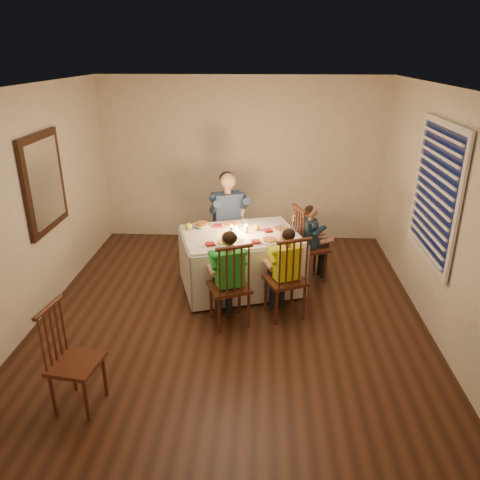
# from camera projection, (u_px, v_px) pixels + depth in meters

# --- Properties ---
(ground) EXTENTS (5.00, 5.00, 0.00)m
(ground) POSITION_uv_depth(u_px,v_px,m) (232.00, 312.00, 5.65)
(ground) COLOR black
(ground) RESTS_ON ground
(wall_left) EXTENTS (0.02, 5.00, 2.60)m
(wall_left) POSITION_uv_depth(u_px,v_px,m) (32.00, 207.00, 5.26)
(wall_left) COLOR beige
(wall_left) RESTS_ON ground
(wall_right) EXTENTS (0.02, 5.00, 2.60)m
(wall_right) POSITION_uv_depth(u_px,v_px,m) (439.00, 214.00, 5.05)
(wall_right) COLOR beige
(wall_right) RESTS_ON ground
(wall_back) EXTENTS (4.50, 0.02, 2.60)m
(wall_back) POSITION_uv_depth(u_px,v_px,m) (242.00, 160.00, 7.47)
(wall_back) COLOR beige
(wall_back) RESTS_ON ground
(ceiling) EXTENTS (5.00, 5.00, 0.00)m
(ceiling) POSITION_uv_depth(u_px,v_px,m) (230.00, 87.00, 4.66)
(ceiling) COLOR white
(ceiling) RESTS_ON wall_back
(dining_table) EXTENTS (1.72, 1.45, 0.74)m
(dining_table) POSITION_uv_depth(u_px,v_px,m) (240.00, 249.00, 6.04)
(dining_table) COLOR silver
(dining_table) RESTS_ON ground
(chair_adult) EXTENTS (0.55, 0.54, 1.05)m
(chair_adult) POSITION_uv_depth(u_px,v_px,m) (229.00, 262.00, 6.98)
(chair_adult) COLOR #3E1A10
(chair_adult) RESTS_ON ground
(chair_near_left) EXTENTS (0.55, 0.54, 1.05)m
(chair_near_left) POSITION_uv_depth(u_px,v_px,m) (230.00, 322.00, 5.43)
(chair_near_left) COLOR #3E1A10
(chair_near_left) RESTS_ON ground
(chair_near_right) EXTENTS (0.55, 0.54, 1.05)m
(chair_near_right) POSITION_uv_depth(u_px,v_px,m) (284.00, 315.00, 5.60)
(chair_near_right) COLOR #3E1A10
(chair_near_right) RESTS_ON ground
(chair_end) EXTENTS (0.53, 0.54, 1.05)m
(chair_end) POSITION_uv_depth(u_px,v_px,m) (308.00, 278.00, 6.50)
(chair_end) COLOR #3E1A10
(chair_end) RESTS_ON ground
(chair_extra) EXTENTS (0.45, 0.46, 0.99)m
(chair_extra) POSITION_uv_depth(u_px,v_px,m) (82.00, 404.00, 4.18)
(chair_extra) COLOR #3E1A10
(chair_extra) RESTS_ON ground
(adult) EXTENTS (0.66, 0.63, 1.37)m
(adult) POSITION_uv_depth(u_px,v_px,m) (229.00, 262.00, 6.98)
(adult) COLOR #334B80
(adult) RESTS_ON ground
(child_green) EXTENTS (0.51, 0.49, 1.15)m
(child_green) POSITION_uv_depth(u_px,v_px,m) (230.00, 322.00, 5.43)
(child_green) COLOR green
(child_green) RESTS_ON ground
(child_yellow) EXTENTS (0.48, 0.46, 1.11)m
(child_yellow) POSITION_uv_depth(u_px,v_px,m) (284.00, 315.00, 5.60)
(child_yellow) COLOR #EEF31A
(child_yellow) RESTS_ON ground
(child_teal) EXTENTS (0.41, 0.43, 1.06)m
(child_teal) POSITION_uv_depth(u_px,v_px,m) (308.00, 278.00, 6.50)
(child_teal) COLOR #192E3F
(child_teal) RESTS_ON ground
(setting_adult) EXTENTS (0.32, 0.32, 0.02)m
(setting_adult) POSITION_uv_depth(u_px,v_px,m) (231.00, 225.00, 6.23)
(setting_adult) COLOR white
(setting_adult) RESTS_ON dining_table
(setting_green) EXTENTS (0.32, 0.32, 0.02)m
(setting_green) POSITION_uv_depth(u_px,v_px,m) (225.00, 243.00, 5.64)
(setting_green) COLOR white
(setting_green) RESTS_ON dining_table
(setting_yellow) EXTENTS (0.32, 0.32, 0.02)m
(setting_yellow) POSITION_uv_depth(u_px,v_px,m) (270.00, 241.00, 5.70)
(setting_yellow) COLOR white
(setting_yellow) RESTS_ON dining_table
(setting_teal) EXTENTS (0.32, 0.32, 0.02)m
(setting_teal) POSITION_uv_depth(u_px,v_px,m) (281.00, 230.00, 6.05)
(setting_teal) COLOR white
(setting_teal) RESTS_ON dining_table
(candle_left) EXTENTS (0.06, 0.06, 0.10)m
(candle_left) POSITION_uv_depth(u_px,v_px,m) (232.00, 231.00, 5.91)
(candle_left) COLOR silver
(candle_left) RESTS_ON dining_table
(candle_right) EXTENTS (0.06, 0.06, 0.10)m
(candle_right) POSITION_uv_depth(u_px,v_px,m) (246.00, 229.00, 5.95)
(candle_right) COLOR silver
(candle_right) RESTS_ON dining_table
(squash) EXTENTS (0.09, 0.09, 0.09)m
(squash) POSITION_uv_depth(u_px,v_px,m) (189.00, 226.00, 6.07)
(squash) COLOR yellow
(squash) RESTS_ON dining_table
(orange_fruit) EXTENTS (0.08, 0.08, 0.08)m
(orange_fruit) POSITION_uv_depth(u_px,v_px,m) (256.00, 228.00, 6.04)
(orange_fruit) COLOR orange
(orange_fruit) RESTS_ON dining_table
(serving_bowl) EXTENTS (0.30, 0.30, 0.05)m
(serving_bowl) POSITION_uv_depth(u_px,v_px,m) (202.00, 226.00, 6.15)
(serving_bowl) COLOR white
(serving_bowl) RESTS_ON dining_table
(wall_mirror) EXTENTS (0.06, 0.95, 1.15)m
(wall_mirror) POSITION_uv_depth(u_px,v_px,m) (44.00, 183.00, 5.46)
(wall_mirror) COLOR black
(wall_mirror) RESTS_ON wall_left
(window_blinds) EXTENTS (0.07, 1.34, 1.54)m
(window_blinds) POSITION_uv_depth(u_px,v_px,m) (435.00, 193.00, 5.06)
(window_blinds) COLOR black
(window_blinds) RESTS_ON wall_right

